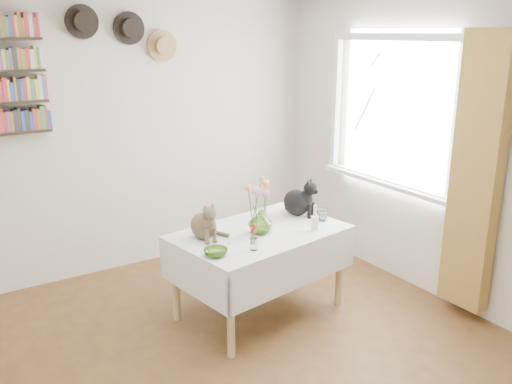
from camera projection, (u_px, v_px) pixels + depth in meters
room at (251, 200)px, 3.09m from camera, size 4.08×4.58×2.58m
window at (392, 124)px, 4.72m from camera, size 0.12×1.52×1.32m
curtain at (476, 175)px, 4.01m from camera, size 0.12×0.38×2.10m
dining_table at (260, 252)px, 4.23m from camera, size 1.41×1.02×0.69m
tabby_cat at (203, 219)px, 4.00m from camera, size 0.21×0.26×0.30m
black_cat at (297, 196)px, 4.51m from camera, size 0.33×0.35×0.33m
flower_vase at (260, 222)px, 4.11m from camera, size 0.22×0.22×0.19m
green_bowl at (216, 252)px, 3.71m from camera, size 0.18×0.18×0.05m
drinking_glass at (322, 215)px, 4.39m from camera, size 0.11×0.11×0.10m
candlestick at (315, 222)px, 4.18m from camera, size 0.06×0.06×0.20m
berry_jar at (254, 237)px, 3.79m from camera, size 0.05×0.05×0.22m
porcelain_figurine at (309, 211)px, 4.54m from camera, size 0.04×0.04×0.08m
flower_bouquet at (259, 190)px, 4.05m from camera, size 0.17×0.12×0.39m
wall_hats at (126, 32)px, 4.65m from camera, size 0.98×0.09×0.48m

